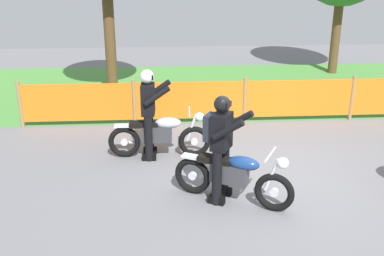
# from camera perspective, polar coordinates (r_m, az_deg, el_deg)

# --- Properties ---
(ground) EXTENTS (24.00, 24.00, 0.02)m
(ground) POSITION_cam_1_polar(r_m,az_deg,el_deg) (8.27, 9.58, -5.74)
(ground) COLOR slate
(grass_verge) EXTENTS (24.00, 5.66, 0.01)m
(grass_verge) POSITION_cam_1_polar(r_m,az_deg,el_deg) (13.38, 4.31, 4.87)
(grass_verge) COLOR #4C8C3D
(grass_verge) RESTS_ON ground
(barrier_fence) EXTENTS (10.01, 0.08, 1.05)m
(barrier_fence) POSITION_cam_1_polar(r_m,az_deg,el_deg) (10.55, 6.49, 3.50)
(barrier_fence) COLOR #997547
(barrier_fence) RESTS_ON ground
(motorcycle_lead) EXTENTS (1.76, 1.03, 0.92)m
(motorcycle_lead) POSITION_cam_1_polar(r_m,az_deg,el_deg) (7.15, 5.06, -5.84)
(motorcycle_lead) COLOR black
(motorcycle_lead) RESTS_ON ground
(motorcycle_trailing) EXTENTS (1.93, 0.57, 0.91)m
(motorcycle_trailing) POSITION_cam_1_polar(r_m,az_deg,el_deg) (8.71, -3.96, -0.84)
(motorcycle_trailing) COLOR black
(motorcycle_trailing) RESTS_ON ground
(rider_lead) EXTENTS (0.79, 0.70, 1.69)m
(rider_lead) POSITION_cam_1_polar(r_m,az_deg,el_deg) (7.01, 3.55, -1.83)
(rider_lead) COLOR black
(rider_lead) RESTS_ON ground
(rider_trailing) EXTENTS (0.57, 0.56, 1.69)m
(rider_trailing) POSITION_cam_1_polar(r_m,az_deg,el_deg) (8.56, -5.28, 2.11)
(rider_trailing) COLOR black
(rider_trailing) RESTS_ON ground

